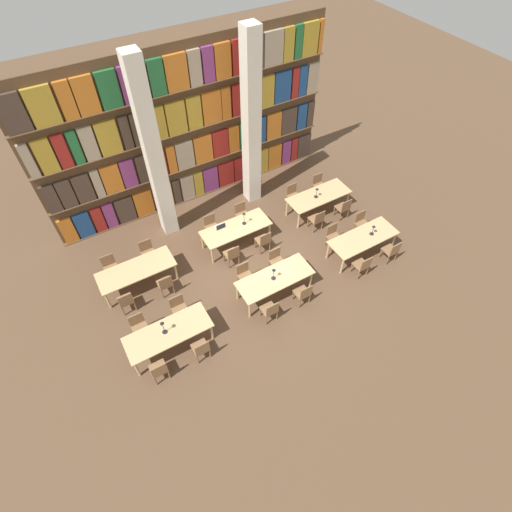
# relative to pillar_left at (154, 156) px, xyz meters

# --- Properties ---
(ground_plane) EXTENTS (40.00, 40.00, 0.00)m
(ground_plane) POSITION_rel_pillar_left_xyz_m (1.65, -2.99, -3.00)
(ground_plane) COLOR brown
(bookshelf_bank) EXTENTS (10.09, 0.35, 5.50)m
(bookshelf_bank) POSITION_rel_pillar_left_xyz_m (1.68, 1.13, -0.34)
(bookshelf_bank) COLOR brown
(bookshelf_bank) RESTS_ON ground_plane
(pillar_left) EXTENTS (0.48, 0.48, 6.00)m
(pillar_left) POSITION_rel_pillar_left_xyz_m (0.00, 0.00, 0.00)
(pillar_left) COLOR silver
(pillar_left) RESTS_ON ground_plane
(pillar_center) EXTENTS (0.48, 0.48, 6.00)m
(pillar_center) POSITION_rel_pillar_left_xyz_m (3.30, 0.00, 0.00)
(pillar_center) COLOR silver
(pillar_center) RESTS_ON ground_plane
(reading_table_0) EXTENTS (2.29, 0.89, 0.75)m
(reading_table_0) POSITION_rel_pillar_left_xyz_m (-1.70, -4.25, -2.33)
(reading_table_0) COLOR tan
(reading_table_0) RESTS_ON ground_plane
(chair_0) EXTENTS (0.42, 0.40, 0.87)m
(chair_0) POSITION_rel_pillar_left_xyz_m (-2.29, -4.98, -2.53)
(chair_0) COLOR olive
(chair_0) RESTS_ON ground_plane
(chair_1) EXTENTS (0.42, 0.40, 0.87)m
(chair_1) POSITION_rel_pillar_left_xyz_m (-2.29, -3.52, -2.53)
(chair_1) COLOR olive
(chair_1) RESTS_ON ground_plane
(chair_2) EXTENTS (0.42, 0.40, 0.87)m
(chair_2) POSITION_rel_pillar_left_xyz_m (-1.11, -4.98, -2.53)
(chair_2) COLOR olive
(chair_2) RESTS_ON ground_plane
(chair_3) EXTENTS (0.42, 0.40, 0.87)m
(chair_3) POSITION_rel_pillar_left_xyz_m (-1.11, -3.52, -2.53)
(chair_3) COLOR olive
(chair_3) RESTS_ON ground_plane
(desk_lamp_0) EXTENTS (0.14, 0.14, 0.50)m
(desk_lamp_0) POSITION_rel_pillar_left_xyz_m (-1.77, -4.21, -1.92)
(desk_lamp_0) COLOR #232328
(desk_lamp_0) RESTS_ON reading_table_0
(reading_table_1) EXTENTS (2.29, 0.89, 0.75)m
(reading_table_1) POSITION_rel_pillar_left_xyz_m (1.68, -4.15, -2.33)
(reading_table_1) COLOR tan
(reading_table_1) RESTS_ON ground_plane
(chair_4) EXTENTS (0.42, 0.40, 0.87)m
(chair_4) POSITION_rel_pillar_left_xyz_m (1.07, -4.88, -2.53)
(chair_4) COLOR olive
(chair_4) RESTS_ON ground_plane
(chair_5) EXTENTS (0.42, 0.40, 0.87)m
(chair_5) POSITION_rel_pillar_left_xyz_m (1.07, -3.42, -2.53)
(chair_5) COLOR olive
(chair_5) RESTS_ON ground_plane
(chair_6) EXTENTS (0.42, 0.40, 0.87)m
(chair_6) POSITION_rel_pillar_left_xyz_m (2.20, -4.88, -2.53)
(chair_6) COLOR olive
(chair_6) RESTS_ON ground_plane
(chair_7) EXTENTS (0.42, 0.40, 0.87)m
(chair_7) POSITION_rel_pillar_left_xyz_m (2.20, -3.42, -2.53)
(chair_7) COLOR olive
(chair_7) RESTS_ON ground_plane
(desk_lamp_1) EXTENTS (0.14, 0.14, 0.45)m
(desk_lamp_1) POSITION_rel_pillar_left_xyz_m (1.62, -4.16, -1.95)
(desk_lamp_1) COLOR #232328
(desk_lamp_1) RESTS_ON reading_table_1
(reading_table_2) EXTENTS (2.29, 0.89, 0.75)m
(reading_table_2) POSITION_rel_pillar_left_xyz_m (4.96, -4.21, -2.33)
(reading_table_2) COLOR tan
(reading_table_2) RESTS_ON ground_plane
(chair_8) EXTENTS (0.42, 0.40, 0.87)m
(chair_8) POSITION_rel_pillar_left_xyz_m (4.37, -4.94, -2.53)
(chair_8) COLOR olive
(chair_8) RESTS_ON ground_plane
(chair_9) EXTENTS (0.42, 0.40, 0.87)m
(chair_9) POSITION_rel_pillar_left_xyz_m (4.37, -3.48, -2.53)
(chair_9) COLOR olive
(chair_9) RESTS_ON ground_plane
(chair_10) EXTENTS (0.42, 0.40, 0.87)m
(chair_10) POSITION_rel_pillar_left_xyz_m (5.57, -4.94, -2.53)
(chair_10) COLOR olive
(chair_10) RESTS_ON ground_plane
(chair_11) EXTENTS (0.42, 0.40, 0.87)m
(chair_11) POSITION_rel_pillar_left_xyz_m (5.57, -3.48, -2.53)
(chair_11) COLOR olive
(chair_11) RESTS_ON ground_plane
(desk_lamp_2) EXTENTS (0.14, 0.14, 0.39)m
(desk_lamp_2) POSITION_rel_pillar_left_xyz_m (5.27, -4.24, -1.99)
(desk_lamp_2) COLOR #232328
(desk_lamp_2) RESTS_ON reading_table_2
(reading_table_3) EXTENTS (2.29, 0.89, 0.75)m
(reading_table_3) POSITION_rel_pillar_left_xyz_m (-1.72, -1.80, -2.33)
(reading_table_3) COLOR tan
(reading_table_3) RESTS_ON ground_plane
(chair_12) EXTENTS (0.42, 0.40, 0.87)m
(chair_12) POSITION_rel_pillar_left_xyz_m (-2.33, -2.53, -2.53)
(chair_12) COLOR olive
(chair_12) RESTS_ON ground_plane
(chair_13) EXTENTS (0.42, 0.40, 0.87)m
(chair_13) POSITION_rel_pillar_left_xyz_m (-2.33, -1.07, -2.53)
(chair_13) COLOR olive
(chair_13) RESTS_ON ground_plane
(chair_14) EXTENTS (0.42, 0.40, 0.87)m
(chair_14) POSITION_rel_pillar_left_xyz_m (-1.13, -2.53, -2.53)
(chair_14) COLOR olive
(chair_14) RESTS_ON ground_plane
(chair_15) EXTENTS (0.42, 0.40, 0.87)m
(chair_15) POSITION_rel_pillar_left_xyz_m (-1.13, -1.07, -2.53)
(chair_15) COLOR olive
(chair_15) RESTS_ON ground_plane
(reading_table_4) EXTENTS (2.29, 0.89, 0.75)m
(reading_table_4) POSITION_rel_pillar_left_xyz_m (1.66, -1.78, -2.33)
(reading_table_4) COLOR tan
(reading_table_4) RESTS_ON ground_plane
(chair_16) EXTENTS (0.42, 0.40, 0.87)m
(chair_16) POSITION_rel_pillar_left_xyz_m (1.12, -2.52, -2.53)
(chair_16) COLOR olive
(chair_16) RESTS_ON ground_plane
(chair_17) EXTENTS (0.42, 0.40, 0.87)m
(chair_17) POSITION_rel_pillar_left_xyz_m (1.12, -1.05, -2.53)
(chair_17) COLOR olive
(chair_17) RESTS_ON ground_plane
(chair_18) EXTENTS (0.42, 0.40, 0.87)m
(chair_18) POSITION_rel_pillar_left_xyz_m (2.28, -2.52, -2.53)
(chair_18) COLOR olive
(chair_18) RESTS_ON ground_plane
(chair_19) EXTENTS (0.42, 0.40, 0.87)m
(chair_19) POSITION_rel_pillar_left_xyz_m (2.28, -1.05, -2.53)
(chair_19) COLOR olive
(chair_19) RESTS_ON ground_plane
(desk_lamp_3) EXTENTS (0.14, 0.14, 0.49)m
(desk_lamp_3) POSITION_rel_pillar_left_xyz_m (1.99, -1.76, -1.92)
(desk_lamp_3) COLOR #232328
(desk_lamp_3) RESTS_ON reading_table_4
(laptop) EXTENTS (0.32, 0.22, 0.21)m
(laptop) POSITION_rel_pillar_left_xyz_m (1.22, -1.53, -2.21)
(laptop) COLOR silver
(laptop) RESTS_ON reading_table_4
(reading_table_5) EXTENTS (2.29, 0.89, 0.75)m
(reading_table_5) POSITION_rel_pillar_left_xyz_m (4.93, -1.86, -2.33)
(reading_table_5) COLOR tan
(reading_table_5) RESTS_ON ground_plane
(chair_20) EXTENTS (0.42, 0.40, 0.87)m
(chair_20) POSITION_rel_pillar_left_xyz_m (4.36, -2.59, -2.53)
(chair_20) COLOR olive
(chair_20) RESTS_ON ground_plane
(chair_21) EXTENTS (0.42, 0.40, 0.87)m
(chair_21) POSITION_rel_pillar_left_xyz_m (4.36, -1.13, -2.53)
(chair_21) COLOR olive
(chair_21) RESTS_ON ground_plane
(chair_22) EXTENTS (0.42, 0.40, 0.87)m
(chair_22) POSITION_rel_pillar_left_xyz_m (5.50, -2.59, -2.53)
(chair_22) COLOR olive
(chair_22) RESTS_ON ground_plane
(chair_23) EXTENTS (0.42, 0.40, 0.87)m
(chair_23) POSITION_rel_pillar_left_xyz_m (5.50, -1.13, -2.53)
(chair_23) COLOR olive
(chair_23) RESTS_ON ground_plane
(desk_lamp_4) EXTENTS (0.14, 0.14, 0.40)m
(desk_lamp_4) POSITION_rel_pillar_left_xyz_m (4.79, -1.89, -1.98)
(desk_lamp_4) COLOR #232328
(desk_lamp_4) RESTS_ON reading_table_5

